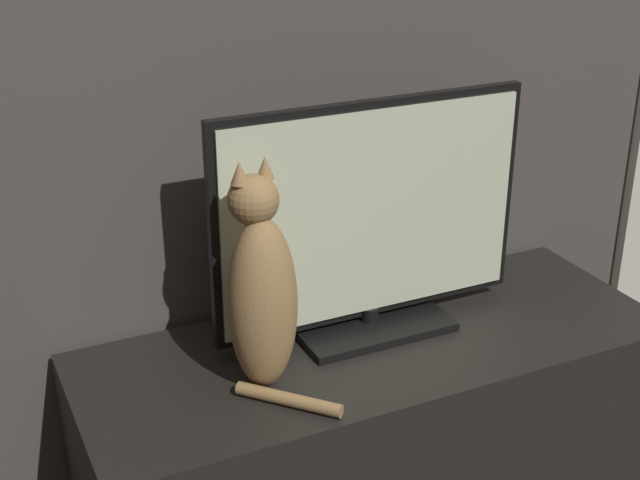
{
  "coord_description": "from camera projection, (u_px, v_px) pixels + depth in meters",
  "views": [
    {
      "loc": [
        -0.87,
        -0.61,
        1.48
      ],
      "look_at": [
        -0.14,
        0.93,
        0.73
      ],
      "focal_mm": 50.0,
      "sensor_mm": 36.0,
      "label": 1
    }
  ],
  "objects": [
    {
      "name": "tv_stand",
      "position": [
        373.0,
        423.0,
        2.12
      ],
      "size": [
        1.36,
        0.51,
        0.45
      ],
      "color": "black",
      "rests_on": "ground_plane"
    },
    {
      "name": "tv",
      "position": [
        371.0,
        225.0,
        1.99
      ],
      "size": [
        0.75,
        0.22,
        0.54
      ],
      "color": "black",
      "rests_on": "tv_stand"
    },
    {
      "name": "cat",
      "position": [
        261.0,
        293.0,
        1.78
      ],
      "size": [
        0.18,
        0.27,
        0.49
      ],
      "rotation": [
        0.0,
        0.0,
        0.14
      ],
      "color": "#997547",
      "rests_on": "tv_stand"
    }
  ]
}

